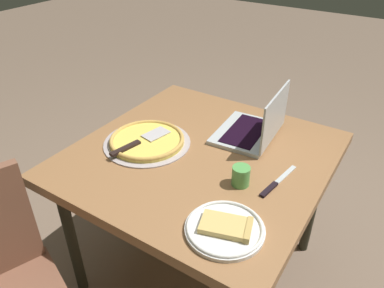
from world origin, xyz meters
name	(u,v)px	position (x,y,z in m)	size (l,w,h in m)	color
ground_plane	(199,266)	(0.00, 0.00, 0.00)	(12.00, 12.00, 0.00)	#745E4D
dining_table	(200,165)	(0.00, 0.00, 0.65)	(1.01, 1.03, 0.72)	#90623C
laptop	(255,128)	(0.13, 0.24, 0.76)	(0.27, 0.34, 0.23)	#B3B9BC
pizza_plate	(225,228)	(0.30, -0.34, 0.73)	(0.26, 0.26, 0.04)	white
pizza_tray	(147,140)	(-0.24, -0.06, 0.73)	(0.38, 0.38, 0.03)	#AA9E9F
table_knife	(275,184)	(0.34, -0.03, 0.72)	(0.05, 0.24, 0.01)	silver
drink_cup	(241,176)	(0.23, -0.10, 0.76)	(0.07, 0.07, 0.08)	#549F4D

